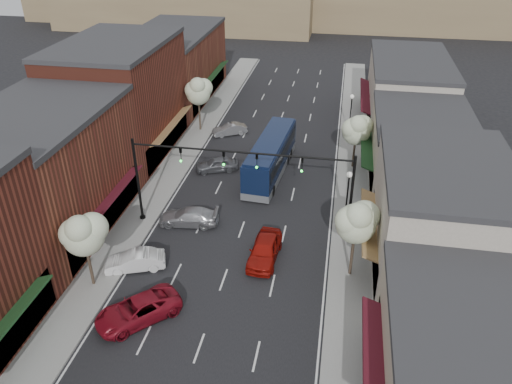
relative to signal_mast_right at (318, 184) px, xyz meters
The scene contains 28 objects.
ground 10.81m from the signal_mast_right, 125.10° to the right, with size 160.00×160.00×0.00m, color black.
sidewalk_left 18.10m from the signal_mast_right, 143.17° to the left, with size 2.80×73.00×0.15m, color gray.
sidewalk_right 11.78m from the signal_mast_right, 75.18° to the left, with size 2.80×73.00×0.15m, color gray.
curb_left 17.04m from the signal_mast_right, 140.24° to the left, with size 0.25×73.00×0.17m, color gray.
curb_right 11.53m from the signal_mast_right, 82.52° to the left, with size 0.25×73.00×0.17m, color gray.
bldg_left_midnear 19.95m from the signal_mast_right, behind, with size 10.14×14.10×9.40m.
bldg_left_midfar 23.22m from the signal_mast_right, 148.85° to the left, with size 10.14×14.10×10.90m.
bldg_left_far 34.32m from the signal_mast_right, 125.32° to the left, with size 10.14×18.10×8.40m.
bldg_right_near 16.25m from the signal_mast_right, 60.04° to the right, with size 9.14×12.10×5.90m.
bldg_right_midnear 8.37m from the signal_mast_right, 13.86° to the right, with size 9.14×12.10×7.90m.
bldg_right_midfar 12.94m from the signal_mast_right, 51.07° to the left, with size 9.14×12.10×6.40m.
bldg_right_far 25.35m from the signal_mast_right, 71.37° to the left, with size 9.14×16.10×7.40m.
hill_near 76.41m from the signal_mast_right, 113.63° to the left, with size 50.00×20.00×8.00m, color #7A6647.
signal_mast_right is the anchor object (origin of this frame).
signal_mast_left 11.24m from the signal_mast_right, behind, with size 8.22×0.46×7.00m.
tree_right_near 4.89m from the signal_mast_right, 56.09° to the right, with size 2.85×2.65×5.95m.
tree_right_far 12.27m from the signal_mast_right, 77.15° to the left, with size 2.85×2.65×5.43m.
tree_left_near 16.05m from the signal_mast_right, 149.86° to the right, with size 2.85×2.65×5.69m.
tree_left_far 22.68m from the signal_mast_right, 127.71° to the left, with size 2.85×2.65×6.13m.
lamp_post_near 3.69m from the signal_mast_right, 48.95° to the left, with size 0.44×0.44×4.44m.
lamp_post_far 20.19m from the signal_mast_right, 83.78° to the left, with size 0.44×0.44×4.44m.
coach_bus 11.01m from the signal_mast_right, 116.95° to the left, with size 3.40×11.42×3.44m.
red_hatchback 6.01m from the signal_mast_right, 134.94° to the right, with size 1.92×4.76×1.62m, color #99110B.
parked_car_a 14.83m from the signal_mast_right, 133.35° to the right, with size 2.38×5.16×1.43m, color maroon.
parked_car_b 13.79m from the signal_mast_right, 153.46° to the right, with size 1.41×4.04×1.33m, color white.
parked_car_c 10.59m from the signal_mast_right, behind, with size 1.89×4.64×1.35m, color #9B9CA0.
parked_car_d 13.96m from the signal_mast_right, 137.15° to the left, with size 1.60×3.99×1.36m, color #57595F.
parked_car_e 20.76m from the signal_mast_right, 120.99° to the left, with size 1.30×3.72×1.22m, color gray.
Camera 1 is at (6.68, -23.03, 21.92)m, focal length 35.00 mm.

